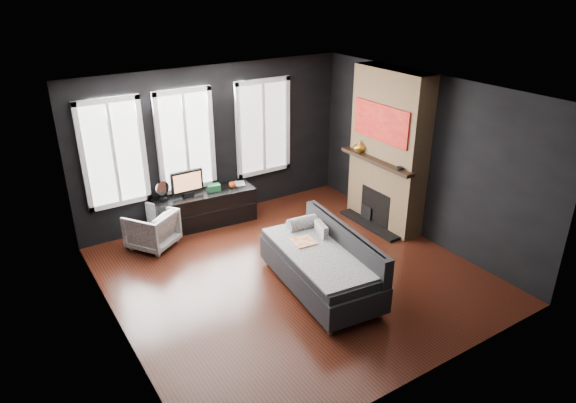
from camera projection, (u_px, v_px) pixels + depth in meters
floor at (293, 275)px, 7.59m from camera, size 5.00×5.00×0.00m
ceiling at (294, 93)px, 6.48m from camera, size 5.00×5.00×0.00m
wall_back at (215, 143)px, 8.95m from camera, size 5.00×0.02×2.70m
wall_left at (109, 238)px, 5.80m from camera, size 0.02×5.00×2.70m
wall_right at (423, 158)px, 8.26m from camera, size 0.02×5.00×2.70m
windows at (187, 88)px, 8.27m from camera, size 4.00×0.16×1.76m
fireplace at (388, 150)px, 8.63m from camera, size 0.70×1.62×2.70m
sofa at (320, 261)px, 7.08m from camera, size 1.24×2.15×0.88m
stripe_pillow at (321, 234)px, 7.41m from camera, size 0.15×0.34×0.33m
armchair at (152, 227)px, 8.23m from camera, size 0.90×0.89×0.69m
media_console at (205, 208)px, 8.99m from camera, size 1.80×0.70×0.60m
monitor at (187, 182)px, 8.64m from camera, size 0.57×0.12×0.51m
desk_fan at (163, 190)px, 8.52m from camera, size 0.30×0.30×0.34m
mug at (232, 184)px, 9.03m from camera, size 0.14×0.12×0.12m
book at (235, 178)px, 9.15m from camera, size 0.16×0.08×0.23m
storage_box at (214, 188)px, 8.90m from camera, size 0.24×0.17×0.12m
mantel_vase at (359, 146)px, 8.85m from camera, size 0.27×0.28×0.21m
mantel_clock at (400, 168)px, 8.12m from camera, size 0.12×0.12×0.04m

